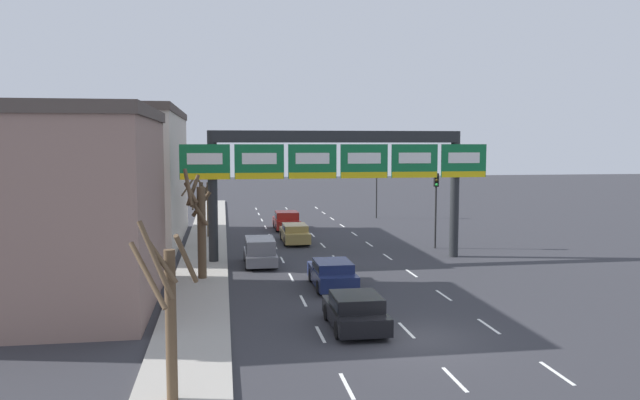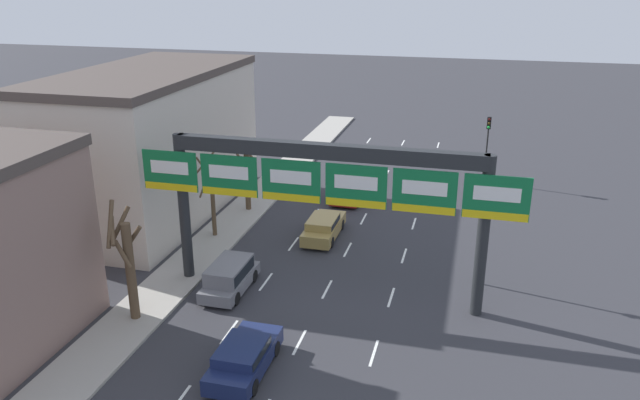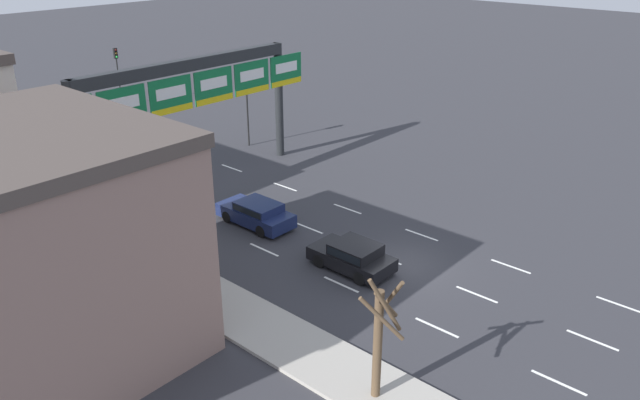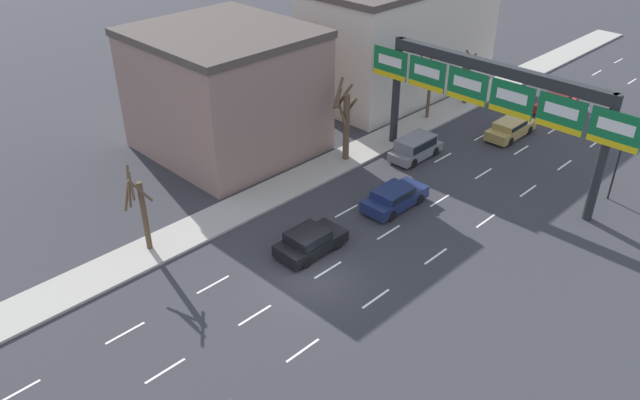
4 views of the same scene
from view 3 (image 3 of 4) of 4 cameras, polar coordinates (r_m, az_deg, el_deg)
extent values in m
plane|color=#333338|center=(30.16, 7.44, -5.88)|extent=(220.00, 220.00, 0.00)
cube|color=#A8A399|center=(24.87, -3.33, -12.60)|extent=(2.80, 110.00, 0.15)
cube|color=white|center=(24.46, 20.98, -15.32)|extent=(0.12, 2.00, 0.01)
cube|color=white|center=(26.01, 10.62, -11.39)|extent=(0.12, 2.00, 0.01)
cube|color=white|center=(28.36, 1.94, -7.72)|extent=(0.12, 2.00, 0.01)
cube|color=white|center=(31.35, -5.13, -4.55)|extent=(0.12, 2.00, 0.01)
cube|color=white|center=(34.80, -10.85, -1.91)|extent=(0.12, 2.00, 0.01)
cube|color=white|center=(38.59, -15.47, 0.24)|extent=(0.12, 2.00, 0.01)
cube|color=white|center=(42.63, -19.24, 2.00)|extent=(0.12, 2.00, 0.01)
cube|color=white|center=(46.85, -22.35, 3.44)|extent=(0.12, 2.00, 0.01)
cube|color=white|center=(51.22, -24.95, 4.63)|extent=(0.12, 2.00, 0.01)
cube|color=white|center=(55.69, -27.14, 5.63)|extent=(0.12, 2.00, 0.01)
cube|color=white|center=(27.08, 23.64, -11.66)|extent=(0.12, 2.00, 0.01)
cube|color=white|center=(28.48, 14.14, -8.37)|extent=(0.12, 2.00, 0.01)
cube|color=white|center=(30.65, 5.90, -5.28)|extent=(0.12, 2.00, 0.01)
cube|color=white|center=(33.43, -1.05, -2.57)|extent=(0.12, 2.00, 0.01)
cube|color=white|center=(36.68, -6.83, -0.27)|extent=(0.12, 2.00, 0.01)
cube|color=white|center=(40.30, -11.61, 1.64)|extent=(0.12, 2.00, 0.01)
cube|color=white|center=(44.18, -15.59, 3.21)|extent=(0.12, 2.00, 0.01)
cube|color=white|center=(48.27, -18.92, 4.52)|extent=(0.12, 2.00, 0.01)
cube|color=white|center=(52.52, -21.73, 5.60)|extent=(0.12, 2.00, 0.01)
cube|color=white|center=(56.89, -24.12, 6.51)|extent=(0.12, 2.00, 0.01)
cube|color=white|center=(61.36, -26.18, 7.28)|extent=(0.12, 2.00, 0.01)
cube|color=white|center=(29.83, 25.76, -8.64)|extent=(0.12, 2.00, 0.01)
cube|color=white|center=(31.11, 17.04, -5.82)|extent=(0.12, 2.00, 0.01)
cube|color=white|center=(33.11, 9.26, -3.17)|extent=(0.12, 2.00, 0.01)
cube|color=white|center=(35.70, 2.52, -0.81)|extent=(0.12, 2.00, 0.01)
cube|color=white|center=(38.76, -3.22, 1.21)|extent=(0.12, 2.00, 0.01)
cube|color=white|center=(42.20, -8.08, 2.91)|extent=(0.12, 2.00, 0.01)
cube|color=white|center=(45.92, -12.19, 4.33)|extent=(0.12, 2.00, 0.01)
cube|color=white|center=(49.87, -15.69, 5.51)|extent=(0.12, 2.00, 0.01)
cube|color=white|center=(53.99, -18.67, 6.51)|extent=(0.12, 2.00, 0.01)
cube|color=white|center=(58.25, -21.23, 7.34)|extent=(0.12, 2.00, 0.01)
cube|color=white|center=(62.62, -23.44, 8.05)|extent=(0.12, 2.00, 0.01)
cube|color=white|center=(67.08, -25.37, 8.65)|extent=(0.12, 2.00, 0.01)
cylinder|color=#232628|center=(34.93, -21.21, 3.89)|extent=(0.56, 0.56, 7.81)
cylinder|color=#232628|center=(43.29, -3.77, 9.05)|extent=(0.56, 0.56, 7.81)
cube|color=#232628|center=(37.79, -12.04, 11.99)|extent=(14.80, 0.60, 0.70)
cube|color=#116B38|center=(33.87, -22.06, 6.91)|extent=(2.87, 0.08, 2.02)
cube|color=white|center=(33.78, -22.07, 7.19)|extent=(2.01, 0.02, 0.65)
cube|color=yellow|center=(34.05, -21.81, 5.56)|extent=(2.82, 0.02, 0.36)
cube|color=#116B38|center=(35.30, -17.59, 8.16)|extent=(2.87, 0.08, 2.02)
cube|color=white|center=(35.22, -17.59, 8.44)|extent=(2.01, 0.02, 0.65)
cube|color=yellow|center=(35.48, -17.39, 6.86)|extent=(2.82, 0.02, 0.36)
cube|color=#116B38|center=(36.94, -13.47, 9.27)|extent=(2.87, 0.08, 2.02)
cube|color=white|center=(36.86, -13.45, 9.53)|extent=(2.01, 0.02, 0.65)
cube|color=yellow|center=(37.11, -13.31, 8.02)|extent=(2.82, 0.02, 0.36)
cube|color=#116B38|center=(38.76, -9.69, 10.23)|extent=(2.87, 0.08, 2.02)
cube|color=white|center=(38.69, -9.67, 10.49)|extent=(2.01, 0.02, 0.65)
cube|color=yellow|center=(38.92, -9.57, 9.04)|extent=(2.82, 0.02, 0.36)
cube|color=#116B38|center=(40.74, -6.25, 11.07)|extent=(2.87, 0.08, 2.02)
cube|color=white|center=(40.67, -6.22, 11.31)|extent=(2.01, 0.02, 0.65)
cube|color=yellow|center=(40.90, -6.16, 9.93)|extent=(2.82, 0.02, 0.36)
cube|color=#116B38|center=(42.86, -3.12, 11.80)|extent=(2.87, 0.08, 2.02)
cube|color=white|center=(42.79, -3.08, 12.03)|extent=(2.01, 0.02, 0.65)
cube|color=yellow|center=(43.01, -3.06, 10.71)|extent=(2.82, 0.02, 0.36)
cube|color=maroon|center=(50.21, -22.60, 5.34)|extent=(1.93, 4.19, 0.70)
cube|color=maroon|center=(49.81, -22.59, 6.00)|extent=(1.78, 2.18, 0.61)
cube|color=black|center=(49.81, -22.59, 6.00)|extent=(1.82, 2.00, 0.44)
cylinder|color=black|center=(51.02, -24.08, 5.10)|extent=(0.22, 0.66, 0.66)
cylinder|color=black|center=(51.72, -22.35, 5.62)|extent=(0.22, 0.66, 0.66)
cylinder|color=black|center=(48.83, -22.79, 4.55)|extent=(0.22, 0.66, 0.66)
cylinder|color=black|center=(49.56, -21.00, 5.10)|extent=(0.22, 0.66, 0.66)
cube|color=#A88947|center=(44.34, -18.66, 3.66)|extent=(1.75, 4.65, 0.70)
cube|color=#A88947|center=(43.93, -18.56, 4.29)|extent=(1.61, 2.42, 0.45)
cube|color=black|center=(43.93, -18.56, 4.29)|extent=(1.65, 2.22, 0.32)
cylinder|color=black|center=(45.23, -20.38, 3.50)|extent=(0.22, 0.66, 0.66)
cylinder|color=black|center=(45.93, -18.69, 4.04)|extent=(0.22, 0.66, 0.66)
cylinder|color=black|center=(42.90, -18.55, 2.70)|extent=(0.22, 0.66, 0.66)
cylinder|color=black|center=(43.64, -16.79, 3.27)|extent=(0.22, 0.66, 0.66)
cube|color=slate|center=(36.64, -16.18, -0.28)|extent=(1.77, 4.15, 0.59)
cube|color=slate|center=(36.35, -16.26, 0.69)|extent=(1.62, 2.90, 0.78)
cube|color=black|center=(36.35, -16.26, 0.69)|extent=(1.66, 2.67, 0.56)
cylinder|color=black|center=(37.33, -18.21, -0.36)|extent=(0.22, 0.66, 0.66)
cylinder|color=black|center=(38.07, -16.19, 0.36)|extent=(0.22, 0.66, 0.66)
cylinder|color=black|center=(35.35, -16.11, -1.45)|extent=(0.22, 0.66, 0.66)
cylinder|color=black|center=(36.13, -14.02, -0.66)|extent=(0.22, 0.66, 0.66)
cube|color=black|center=(29.38, 2.88, -5.38)|extent=(1.93, 4.01, 0.65)
cube|color=black|center=(28.98, 3.27, -4.52)|extent=(1.78, 2.09, 0.52)
cube|color=black|center=(28.98, 3.27, -4.52)|extent=(1.82, 1.92, 0.37)
cylinder|color=black|center=(29.56, -0.03, -5.58)|extent=(0.22, 0.66, 0.66)
cylinder|color=black|center=(30.74, 2.15, -4.38)|extent=(0.22, 0.66, 0.66)
cylinder|color=black|center=(28.24, 3.66, -7.15)|extent=(0.22, 0.66, 0.66)
cylinder|color=black|center=(29.47, 5.78, -5.82)|extent=(0.22, 0.66, 0.66)
cube|color=#19234C|center=(33.78, -5.92, -1.37)|extent=(1.86, 4.45, 0.71)
cube|color=#19234C|center=(33.36, -5.65, -0.60)|extent=(1.71, 2.31, 0.44)
cube|color=black|center=(33.36, -5.65, -0.60)|extent=(1.75, 2.13, 0.32)
cylinder|color=black|center=(34.30, -8.46, -1.53)|extent=(0.22, 0.66, 0.66)
cylinder|color=black|center=(35.29, -6.39, -0.67)|extent=(0.22, 0.66, 0.66)
cylinder|color=black|center=(32.48, -5.38, -2.86)|extent=(0.22, 0.66, 0.66)
cylinder|color=black|center=(33.52, -3.30, -1.91)|extent=(0.22, 0.66, 0.66)
cylinder|color=black|center=(59.65, -17.89, 10.24)|extent=(0.12, 0.12, 4.19)
cube|color=black|center=(59.16, -18.20, 12.62)|extent=(0.30, 0.24, 0.90)
sphere|color=#3D0E0C|center=(59.00, -18.17, 12.90)|extent=(0.20, 0.20, 0.20)
sphere|color=#412F0C|center=(59.05, -18.13, 12.61)|extent=(0.20, 0.20, 0.20)
sphere|color=green|center=(59.10, -18.09, 12.33)|extent=(0.20, 0.20, 0.20)
cylinder|color=black|center=(45.95, -6.62, 7.45)|extent=(0.12, 0.12, 4.17)
cube|color=black|center=(45.31, -6.77, 10.52)|extent=(0.30, 0.24, 0.90)
sphere|color=#3D0E0C|center=(45.15, -6.67, 10.87)|extent=(0.20, 0.20, 0.20)
sphere|color=#412F0C|center=(45.22, -6.66, 10.50)|extent=(0.20, 0.20, 0.20)
sphere|color=green|center=(45.29, -6.64, 10.13)|extent=(0.20, 0.20, 0.20)
cylinder|color=brown|center=(31.40, -17.63, -0.52)|extent=(0.44, 0.44, 4.71)
cylinder|color=brown|center=(30.19, -18.59, 2.63)|extent=(0.81, 1.17, 1.07)
cylinder|color=brown|center=(30.70, -17.62, 1.00)|extent=(0.90, 0.35, 1.27)
cylinder|color=brown|center=(31.23, -18.39, 2.09)|extent=(1.05, 0.21, 1.35)
cylinder|color=brown|center=(30.64, -19.02, 3.08)|extent=(0.76, 1.06, 1.56)
cylinder|color=brown|center=(30.12, -18.97, 3.09)|extent=(0.61, 1.44, 1.88)
cylinder|color=brown|center=(21.06, 5.29, -13.04)|extent=(0.30, 0.30, 4.12)
cylinder|color=brown|center=(20.24, 6.75, -8.52)|extent=(0.61, 1.06, 1.46)
cylinder|color=brown|center=(19.77, 6.04, -9.47)|extent=(0.87, 0.48, 1.12)
cylinder|color=brown|center=(19.59, 5.95, -9.54)|extent=(1.03, 0.80, 2.00)
cylinder|color=brown|center=(19.64, 5.66, -10.76)|extent=(1.10, 1.19, 1.62)
cylinder|color=brown|center=(39.72, -25.61, 2.98)|extent=(0.26, 0.26, 4.34)
cylinder|color=brown|center=(38.63, -25.55, 5.49)|extent=(1.39, 0.37, 2.08)
cylinder|color=brown|center=(39.74, -26.08, 4.97)|extent=(1.00, 0.34, 1.58)
cylinder|color=brown|center=(39.26, -26.54, 3.89)|extent=(0.15, 1.19, 0.94)
camera|label=1|loc=(18.47, 58.65, -13.44)|focal=35.00mm
camera|label=2|loc=(28.98, 38.53, 19.91)|focal=35.00mm
camera|label=4|loc=(40.76, 51.42, 23.02)|focal=35.00mm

